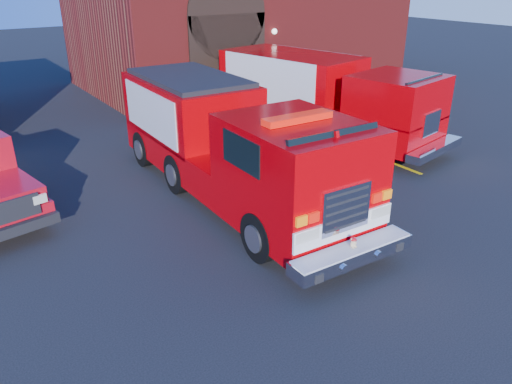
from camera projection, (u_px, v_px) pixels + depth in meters
ground at (228, 224)px, 12.05m from camera, size 100.00×100.00×0.00m
parking_stripe_near at (384, 160)px, 16.13m from camera, size 0.12×3.00×0.01m
parking_stripe_mid at (323, 136)px, 18.40m from camera, size 0.12×3.00×0.01m
parking_stripe_far at (275, 118)px, 20.67m from camera, size 0.12×3.00×0.01m
fire_engine at (229, 143)px, 12.96m from camera, size 2.89×9.54×2.92m
secondary_truck at (322, 95)px, 17.83m from camera, size 4.33×9.07×2.83m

